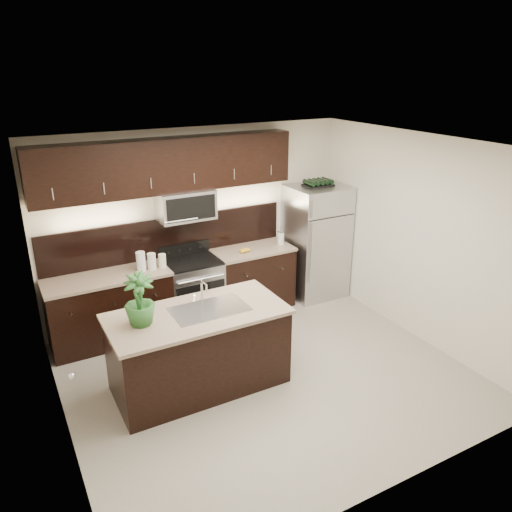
% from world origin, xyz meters
% --- Properties ---
extents(ground, '(4.50, 4.50, 0.00)m').
position_xyz_m(ground, '(0.00, 0.00, 0.00)').
color(ground, gray).
rests_on(ground, ground).
extents(room_walls, '(4.52, 4.02, 2.71)m').
position_xyz_m(room_walls, '(-0.11, -0.04, 1.70)').
color(room_walls, beige).
rests_on(room_walls, ground).
extents(counter_run, '(3.51, 0.65, 0.94)m').
position_xyz_m(counter_run, '(-0.46, 1.69, 0.47)').
color(counter_run, black).
rests_on(counter_run, ground).
extents(upper_fixtures, '(3.49, 0.40, 1.66)m').
position_xyz_m(upper_fixtures, '(-0.43, 1.84, 2.14)').
color(upper_fixtures, black).
rests_on(upper_fixtures, counter_run).
extents(island, '(1.96, 0.96, 0.94)m').
position_xyz_m(island, '(-0.78, 0.20, 0.47)').
color(island, black).
rests_on(island, ground).
extents(sink_faucet, '(0.84, 0.50, 0.28)m').
position_xyz_m(sink_faucet, '(-0.63, 0.21, 0.96)').
color(sink_faucet, silver).
rests_on(sink_faucet, island).
extents(refrigerator, '(0.85, 0.77, 1.76)m').
position_xyz_m(refrigerator, '(1.80, 1.63, 0.88)').
color(refrigerator, '#B2B2B7').
rests_on(refrigerator, ground).
extents(wine_rack, '(0.44, 0.27, 0.10)m').
position_xyz_m(wine_rack, '(1.80, 1.63, 1.81)').
color(wine_rack, black).
rests_on(wine_rack, refrigerator).
extents(plant, '(0.35, 0.35, 0.56)m').
position_xyz_m(plant, '(-1.38, 0.24, 1.22)').
color(plant, '#255823').
rests_on(plant, island).
extents(canisters, '(0.39, 0.12, 0.26)m').
position_xyz_m(canisters, '(-0.86, 1.63, 1.06)').
color(canisters, silver).
rests_on(canisters, counter_run).
extents(french_press, '(0.10, 0.10, 0.29)m').
position_xyz_m(french_press, '(1.17, 1.64, 1.05)').
color(french_press, silver).
rests_on(french_press, counter_run).
extents(bananas, '(0.20, 0.16, 0.06)m').
position_xyz_m(bananas, '(0.49, 1.61, 0.97)').
color(bananas, gold).
rests_on(bananas, counter_run).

